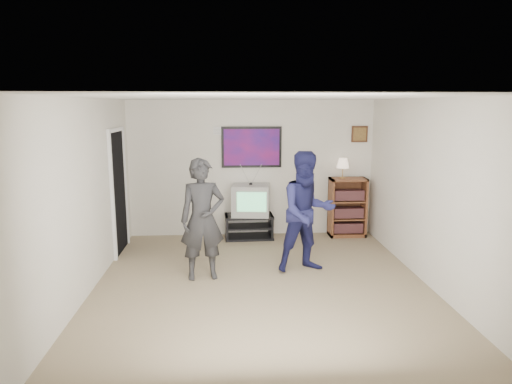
{
  "coord_description": "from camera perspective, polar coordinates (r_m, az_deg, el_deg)",
  "views": [
    {
      "loc": [
        -0.45,
        -5.85,
        2.4
      ],
      "look_at": [
        -0.03,
        0.71,
        1.15
      ],
      "focal_mm": 32.0,
      "sensor_mm": 36.0,
      "label": 1
    }
  ],
  "objects": [
    {
      "name": "small_picture",
      "position": [
        8.7,
        12.82,
        7.08
      ],
      "size": [
        0.3,
        0.03,
        0.3
      ],
      "primitive_type": "cube",
      "color": "#3E2513",
      "rests_on": "room_shell"
    },
    {
      "name": "poster",
      "position": [
        8.37,
        -0.56,
        5.63
      ],
      "size": [
        1.1,
        0.03,
        0.75
      ],
      "primitive_type": "cube",
      "color": "black",
      "rests_on": "room_shell"
    },
    {
      "name": "person_tall",
      "position": [
        6.37,
        -6.71,
        -3.41
      ],
      "size": [
        0.68,
        0.51,
        1.7
      ],
      "primitive_type": "imported",
      "rotation": [
        0.0,
        0.0,
        0.17
      ],
      "color": "#262628",
      "rests_on": "room_shell"
    },
    {
      "name": "media_stand",
      "position": [
        8.38,
        -0.9,
        -4.33
      ],
      "size": [
        0.89,
        0.52,
        0.44
      ],
      "rotation": [
        0.0,
        0.0,
        0.04
      ],
      "color": "black",
      "rests_on": "room_shell"
    },
    {
      "name": "air_vent",
      "position": [
        8.34,
        -4.37,
        7.64
      ],
      "size": [
        0.28,
        0.02,
        0.14
      ],
      "primitive_type": "cube",
      "color": "white",
      "rests_on": "room_shell"
    },
    {
      "name": "doorway",
      "position": [
        7.79,
        -16.84,
        -0.06
      ],
      "size": [
        0.03,
        0.85,
        2.0
      ],
      "primitive_type": "cube",
      "color": "black",
      "rests_on": "room_shell"
    },
    {
      "name": "controller_left",
      "position": [
        6.48,
        -6.27,
        0.38
      ],
      "size": [
        0.09,
        0.13,
        0.04
      ],
      "primitive_type": "cube",
      "rotation": [
        0.0,
        0.0,
        0.43
      ],
      "color": "white",
      "rests_on": "person_tall"
    },
    {
      "name": "crt_television",
      "position": [
        8.26,
        -0.66,
        -0.99
      ],
      "size": [
        0.72,
        0.63,
        0.56
      ],
      "primitive_type": null,
      "rotation": [
        0.0,
        0.0,
        -0.12
      ],
      "color": "#959692",
      "rests_on": "media_stand"
    },
    {
      "name": "person_short",
      "position": [
        6.64,
        6.4,
        -2.5
      ],
      "size": [
        0.99,
        0.84,
        1.77
      ],
      "primitive_type": "imported",
      "rotation": [
        0.0,
        0.0,
        0.22
      ],
      "color": "#1B1C4B",
      "rests_on": "room_shell"
    },
    {
      "name": "table_lamp",
      "position": [
        8.49,
        10.79,
        2.95
      ],
      "size": [
        0.23,
        0.23,
        0.37
      ],
      "primitive_type": null,
      "color": "#FFDEC1",
      "rests_on": "bookshelf"
    },
    {
      "name": "controller_right",
      "position": [
        6.8,
        6.26,
        -0.21
      ],
      "size": [
        0.08,
        0.14,
        0.04
      ],
      "primitive_type": "cube",
      "rotation": [
        0.0,
        0.0,
        0.33
      ],
      "color": "white",
      "rests_on": "person_short"
    },
    {
      "name": "room_shell",
      "position": [
        6.32,
        0.48,
        0.27
      ],
      "size": [
        4.51,
        5.0,
        2.51
      ],
      "color": "#736749",
      "rests_on": "ground"
    },
    {
      "name": "bookshelf",
      "position": [
        8.63,
        11.35,
        -1.86
      ],
      "size": [
        0.66,
        0.38,
        1.09
      ],
      "primitive_type": null,
      "color": "#542E19",
      "rests_on": "room_shell"
    }
  ]
}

